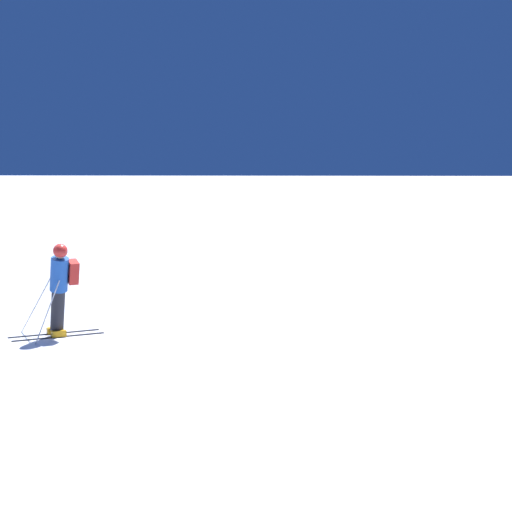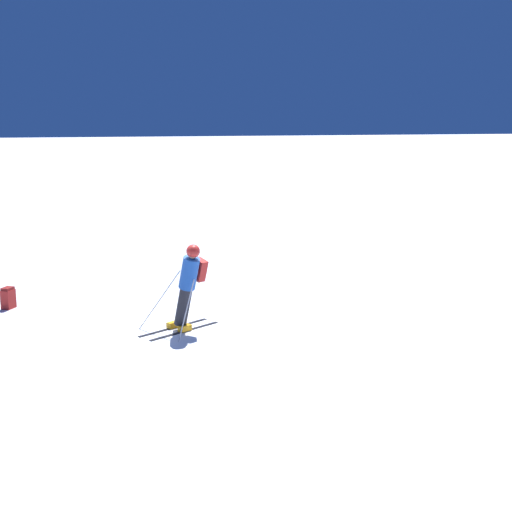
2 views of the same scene
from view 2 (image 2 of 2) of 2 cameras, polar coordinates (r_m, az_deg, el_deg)
The scene contains 3 objects.
ground_plane at distance 15.46m, azimuth -6.50°, elevation -5.37°, with size 300.00×300.00×0.00m, color white.
skier at distance 14.52m, azimuth -5.43°, elevation -2.11°, with size 1.48×1.79×1.90m.
spare_backpack at distance 17.43m, azimuth -19.21°, elevation -3.20°, with size 0.37×0.35×0.50m.
Camera 2 is at (14.61, -2.55, 4.35)m, focal length 50.00 mm.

